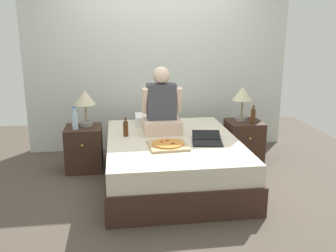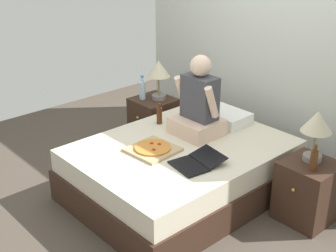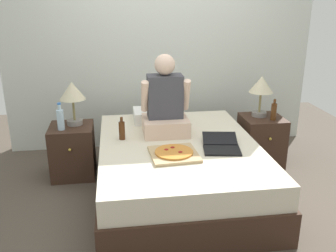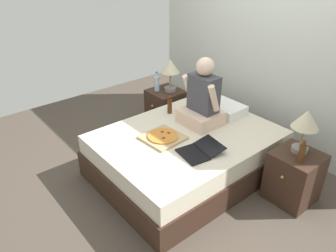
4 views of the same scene
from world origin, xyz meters
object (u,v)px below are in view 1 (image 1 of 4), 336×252
at_px(lamp_on_left_nightstand, 85,100).
at_px(laptop, 207,140).
at_px(bed, 172,161).
at_px(nightstand_left, 84,148).
at_px(water_bottle, 75,120).
at_px(lamp_on_right_nightstand, 243,96).
at_px(beer_bottle, 253,116).
at_px(nightstand_right, 244,141).
at_px(person_seated, 162,109).
at_px(beer_bottle_on_bed, 126,128).
at_px(pizza_box, 168,145).

height_order(lamp_on_left_nightstand, laptop, lamp_on_left_nightstand).
height_order(bed, nightstand_left, nightstand_left).
distance_m(water_bottle, lamp_on_right_nightstand, 2.13).
bearing_deg(beer_bottle, nightstand_right, 125.01).
relative_size(nightstand_right, lamp_on_right_nightstand, 1.22).
height_order(nightstand_left, person_seated, person_seated).
bearing_deg(beer_bottle_on_bed, person_seated, 15.67).
relative_size(bed, lamp_on_right_nightstand, 4.36).
distance_m(nightstand_left, pizza_box, 1.27).
relative_size(nightstand_left, beer_bottle, 2.38).
bearing_deg(bed, laptop, -26.37).
bearing_deg(beer_bottle_on_bed, nightstand_right, 12.86).
bearing_deg(lamp_on_left_nightstand, pizza_box, -43.49).
xyz_separation_m(lamp_on_left_nightstand, pizza_box, (0.90, -0.86, -0.34)).
bearing_deg(person_seated, lamp_on_right_nightstand, 14.57).
height_order(beer_bottle, person_seated, person_seated).
bearing_deg(laptop, bed, 153.63).
height_order(person_seated, pizza_box, person_seated).
xyz_separation_m(water_bottle, nightstand_right, (2.14, 0.09, -0.39)).
bearing_deg(water_bottle, beer_bottle_on_bed, -23.94).
bearing_deg(lamp_on_left_nightstand, nightstand_left, -128.63).
bearing_deg(lamp_on_right_nightstand, pizza_box, -141.88).
relative_size(bed, pizza_box, 4.61).
bearing_deg(beer_bottle_on_bed, water_bottle, 156.06).
height_order(lamp_on_left_nightstand, pizza_box, lamp_on_left_nightstand).
distance_m(bed, beer_bottle_on_bed, 0.65).
bearing_deg(water_bottle, nightstand_right, 2.40).
bearing_deg(lamp_on_left_nightstand, water_bottle, -130.60).
bearing_deg(beer_bottle_on_bed, beer_bottle, 8.91).
distance_m(bed, laptop, 0.49).
bearing_deg(nightstand_left, nightstand_right, 0.00).
bearing_deg(laptop, water_bottle, 157.09).
distance_m(nightstand_right, person_seated, 1.26).
xyz_separation_m(water_bottle, pizza_box, (1.02, -0.72, -0.13)).
relative_size(lamp_on_left_nightstand, beer_bottle, 1.96).
relative_size(nightstand_left, lamp_on_right_nightstand, 1.22).
bearing_deg(lamp_on_right_nightstand, laptop, -130.37).
xyz_separation_m(nightstand_left, lamp_on_right_nightstand, (2.03, 0.05, 0.60)).
relative_size(water_bottle, nightstand_right, 0.50).
distance_m(lamp_on_left_nightstand, beer_bottle, 2.11).
bearing_deg(pizza_box, beer_bottle_on_bed, 133.43).
distance_m(water_bottle, pizza_box, 1.25).
height_order(lamp_on_left_nightstand, person_seated, person_seated).
bearing_deg(bed, lamp_on_left_nightstand, 149.51).
distance_m(lamp_on_right_nightstand, pizza_box, 1.43).
xyz_separation_m(bed, laptop, (0.36, -0.18, 0.28)).
xyz_separation_m(beer_bottle, beer_bottle_on_bed, (-1.62, -0.25, -0.04)).
distance_m(lamp_on_left_nightstand, water_bottle, 0.28).
xyz_separation_m(water_bottle, laptop, (1.47, -0.62, -0.12)).
relative_size(water_bottle, lamp_on_right_nightstand, 0.61).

